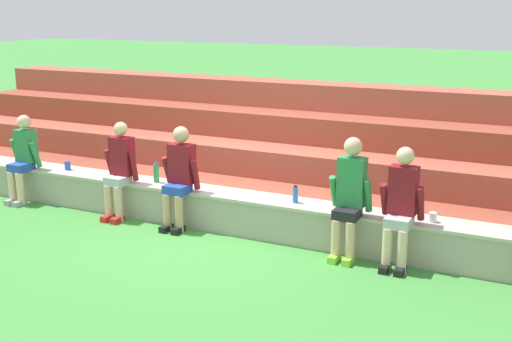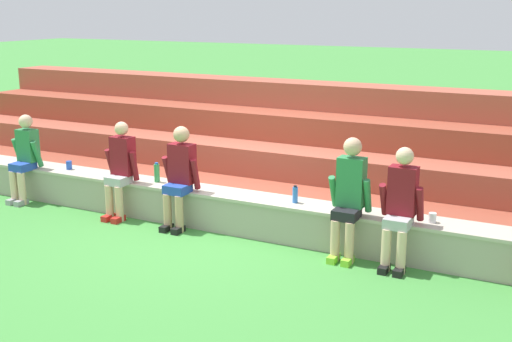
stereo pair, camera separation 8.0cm
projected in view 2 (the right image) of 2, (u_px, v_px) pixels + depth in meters
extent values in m
plane|color=#428E3D|center=(205.00, 231.00, 8.66)|extent=(80.00, 80.00, 0.00)
cube|color=#A8A08E|center=(214.00, 209.00, 8.80)|extent=(9.42, 0.47, 0.50)
cube|color=#BCB39F|center=(213.00, 192.00, 8.74)|extent=(9.46, 0.51, 0.04)
cube|color=#9C4631|center=(240.00, 197.00, 9.45)|extent=(12.06, 0.67, 0.42)
cube|color=#A6503B|center=(260.00, 173.00, 9.99)|extent=(12.06, 0.67, 0.85)
cube|color=#9A432F|center=(279.00, 151.00, 10.52)|extent=(12.06, 0.67, 1.27)
cube|color=#A9523E|center=(296.00, 131.00, 11.05)|extent=(12.06, 0.67, 1.69)
cylinder|color=beige|center=(14.00, 187.00, 9.84)|extent=(0.11, 0.11, 0.50)
cylinder|color=beige|center=(22.00, 189.00, 9.77)|extent=(0.11, 0.11, 0.50)
cube|color=#99999E|center=(13.00, 201.00, 9.86)|extent=(0.10, 0.22, 0.08)
cube|color=#99999E|center=(21.00, 203.00, 9.79)|extent=(0.10, 0.22, 0.08)
cube|color=#2347B2|center=(23.00, 166.00, 9.84)|extent=(0.27, 0.33, 0.12)
cube|color=#2D7F47|center=(28.00, 145.00, 9.88)|extent=(0.30, 0.20, 0.49)
sphere|color=beige|center=(26.00, 121.00, 9.79)|extent=(0.21, 0.21, 0.21)
cylinder|color=#2D7F47|center=(18.00, 151.00, 9.98)|extent=(0.08, 0.19, 0.43)
cylinder|color=#2D7F47|center=(37.00, 154.00, 9.81)|extent=(0.08, 0.21, 0.42)
cylinder|color=#DBAD89|center=(109.00, 202.00, 9.08)|extent=(0.11, 0.11, 0.50)
cylinder|color=#DBAD89|center=(119.00, 204.00, 9.00)|extent=(0.11, 0.11, 0.50)
cube|color=red|center=(108.00, 218.00, 9.09)|extent=(0.10, 0.22, 0.08)
cube|color=red|center=(118.00, 219.00, 9.02)|extent=(0.10, 0.22, 0.08)
cube|color=#B2B2B7|center=(118.00, 180.00, 9.06)|extent=(0.28, 0.29, 0.12)
cube|color=maroon|center=(123.00, 156.00, 9.09)|extent=(0.31, 0.20, 0.54)
sphere|color=#DBAD89|center=(121.00, 129.00, 8.99)|extent=(0.19, 0.19, 0.19)
cylinder|color=maroon|center=(111.00, 163.00, 9.19)|extent=(0.08, 0.20, 0.43)
cylinder|color=maroon|center=(134.00, 166.00, 9.01)|extent=(0.08, 0.15, 0.43)
cylinder|color=tan|center=(168.00, 212.00, 8.65)|extent=(0.11, 0.11, 0.50)
cylinder|color=tan|center=(179.00, 214.00, 8.57)|extent=(0.11, 0.11, 0.50)
cube|color=black|center=(166.00, 228.00, 8.67)|extent=(0.10, 0.22, 0.08)
cube|color=black|center=(178.00, 230.00, 8.59)|extent=(0.10, 0.22, 0.08)
cube|color=#2347B2|center=(178.00, 189.00, 8.63)|extent=(0.31, 0.29, 0.12)
cube|color=maroon|center=(182.00, 163.00, 8.67)|extent=(0.34, 0.20, 0.53)
sphere|color=tan|center=(181.00, 134.00, 8.57)|extent=(0.22, 0.22, 0.22)
cylinder|color=maroon|center=(168.00, 171.00, 8.77)|extent=(0.08, 0.21, 0.42)
cylinder|color=maroon|center=(196.00, 174.00, 8.58)|extent=(0.08, 0.17, 0.43)
cylinder|color=#DBAD89|center=(335.00, 241.00, 7.60)|extent=(0.11, 0.11, 0.50)
cylinder|color=#DBAD89|center=(349.00, 243.00, 7.52)|extent=(0.11, 0.11, 0.50)
cube|color=#8CD833|center=(333.00, 258.00, 7.62)|extent=(0.10, 0.22, 0.08)
cube|color=#8CD833|center=(347.00, 261.00, 7.54)|extent=(0.10, 0.22, 0.08)
cube|color=black|center=(346.00, 214.00, 7.59)|extent=(0.29, 0.30, 0.12)
cube|color=#2D7F47|center=(351.00, 182.00, 7.62)|extent=(0.32, 0.20, 0.60)
sphere|color=#DBAD89|center=(353.00, 147.00, 7.52)|extent=(0.22, 0.22, 0.22)
cylinder|color=#2D7F47|center=(334.00, 191.00, 7.73)|extent=(0.08, 0.24, 0.42)
cylinder|color=#2D7F47|center=(368.00, 196.00, 7.55)|extent=(0.08, 0.20, 0.43)
cylinder|color=beige|center=(386.00, 250.00, 7.30)|extent=(0.11, 0.11, 0.50)
cylinder|color=beige|center=(401.00, 253.00, 7.23)|extent=(0.11, 0.11, 0.50)
cube|color=black|center=(384.00, 269.00, 7.32)|extent=(0.10, 0.22, 0.08)
cube|color=black|center=(399.00, 271.00, 7.25)|extent=(0.10, 0.22, 0.08)
cube|color=#B2B2B7|center=(398.00, 222.00, 7.31)|extent=(0.28, 0.33, 0.12)
cube|color=maroon|center=(403.00, 191.00, 7.34)|extent=(0.31, 0.20, 0.56)
sphere|color=beige|center=(405.00, 156.00, 7.24)|extent=(0.20, 0.20, 0.20)
cylinder|color=maroon|center=(384.00, 199.00, 7.44)|extent=(0.08, 0.24, 0.42)
cylinder|color=maroon|center=(420.00, 204.00, 7.26)|extent=(0.08, 0.21, 0.42)
cylinder|color=blue|center=(295.00, 195.00, 8.17)|extent=(0.07, 0.07, 0.20)
cylinder|color=black|center=(295.00, 186.00, 8.14)|extent=(0.04, 0.04, 0.02)
cylinder|color=green|center=(157.00, 173.00, 9.13)|extent=(0.08, 0.08, 0.26)
cylinder|color=blue|center=(157.00, 163.00, 9.10)|extent=(0.05, 0.05, 0.02)
cylinder|color=blue|center=(69.00, 165.00, 9.86)|extent=(0.09, 0.09, 0.13)
cylinder|color=white|center=(432.00, 218.00, 7.44)|extent=(0.09, 0.09, 0.11)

